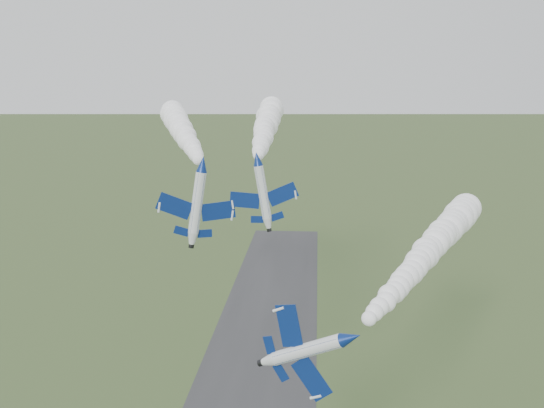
# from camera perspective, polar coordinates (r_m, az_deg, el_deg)

# --- Properties ---
(jet_lead) EXTENTS (7.91, 13.42, 10.39)m
(jet_lead) POSITION_cam_1_polar(r_m,az_deg,el_deg) (67.81, 7.44, -12.40)
(jet_lead) COLOR silver
(smoke_trail_jet_lead) EXTENTS (28.09, 55.95, 5.73)m
(smoke_trail_jet_lead) POSITION_cam_1_polar(r_m,az_deg,el_deg) (96.60, 14.55, -4.25)
(smoke_trail_jet_lead) COLOR white
(jet_pair_left) EXTENTS (11.31, 13.32, 3.61)m
(jet_pair_left) POSITION_cam_1_polar(r_m,az_deg,el_deg) (86.28, -6.55, 3.77)
(jet_pair_left) COLOR silver
(smoke_trail_jet_pair_left) EXTENTS (22.47, 60.49, 5.54)m
(smoke_trail_jet_pair_left) POSITION_cam_1_polar(r_m,az_deg,el_deg) (119.65, -8.43, 6.86)
(smoke_trail_jet_pair_left) COLOR white
(jet_pair_right) EXTENTS (9.77, 11.84, 3.18)m
(jet_pair_right) POSITION_cam_1_polar(r_m,az_deg,el_deg) (86.28, -1.41, 4.30)
(jet_pair_right) COLOR silver
(smoke_trail_jet_pair_right) EXTENTS (9.19, 62.66, 5.65)m
(smoke_trail_jet_pair_right) POSITION_cam_1_polar(r_m,az_deg,el_deg) (119.52, -0.55, 7.40)
(smoke_trail_jet_pair_right) COLOR white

